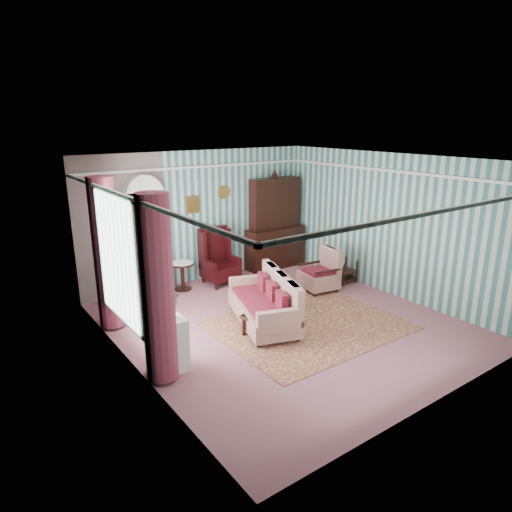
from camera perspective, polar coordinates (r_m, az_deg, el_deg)
floor at (r=8.32m, az=3.52°, el=-8.39°), size 6.00×6.00×0.00m
room_shell at (r=7.47m, az=-0.76°, el=4.96°), size 5.53×6.02×2.91m
bookcase at (r=9.63m, az=-13.47°, el=1.77°), size 0.80×0.28×2.24m
dresser_hutch at (r=11.10m, az=2.44°, el=4.48°), size 1.50×0.56×2.36m
wingback_left at (r=9.33m, az=-13.77°, el=-1.90°), size 0.76×0.80×1.25m
wingback_right at (r=10.07m, az=-4.53°, el=-0.11°), size 0.76×0.80×1.25m
seated_woman at (r=9.35m, az=-13.75°, el=-2.11°), size 0.44×0.40×1.18m
round_side_table at (r=9.91m, az=-9.15°, el=-2.53°), size 0.50×0.50×0.60m
nest_table at (r=10.42m, az=11.04°, el=-1.84°), size 0.45×0.38×0.54m
plant_stand at (r=6.78m, az=-11.03°, el=-11.05°), size 0.55×0.35×0.80m
rug at (r=8.29m, az=6.47°, el=-8.52°), size 3.20×2.60×0.01m
sofa at (r=8.07m, az=0.86°, el=-4.96°), size 1.43×2.05×1.10m
floral_armchair at (r=9.79m, az=7.87°, el=-1.85°), size 0.98×0.88×0.88m
coffee_table at (r=7.95m, az=1.23°, el=-8.14°), size 0.95×0.72×0.37m
potted_plant_a at (r=6.41m, az=-11.32°, el=-6.63°), size 0.50×0.47×0.44m
potted_plant_b at (r=6.66m, az=-10.93°, el=-5.73°), size 0.27×0.23×0.44m
potted_plant_c at (r=6.54m, az=-12.56°, el=-6.46°), size 0.28×0.28×0.39m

